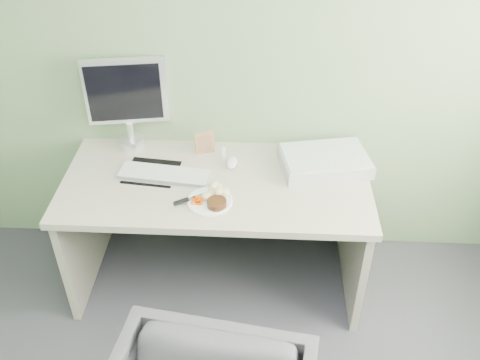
{
  "coord_description": "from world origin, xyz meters",
  "views": [
    {
      "loc": [
        0.24,
        -0.57,
        2.41
      ],
      "look_at": [
        0.13,
        1.5,
        0.84
      ],
      "focal_mm": 40.0,
      "sensor_mm": 36.0,
      "label": 1
    }
  ],
  "objects_px": {
    "plate": "(210,201)",
    "desk": "(217,208)",
    "monitor": "(127,99)",
    "scanner": "(324,161)"
  },
  "relations": [
    {
      "from": "scanner",
      "to": "plate",
      "type": "bearing_deg",
      "value": -161.88
    },
    {
      "from": "plate",
      "to": "monitor",
      "type": "relative_size",
      "value": 0.43
    },
    {
      "from": "desk",
      "to": "plate",
      "type": "height_order",
      "value": "plate"
    },
    {
      "from": "plate",
      "to": "desk",
      "type": "bearing_deg",
      "value": 85.18
    },
    {
      "from": "scanner",
      "to": "desk",
      "type": "bearing_deg",
      "value": -175.92
    },
    {
      "from": "desk",
      "to": "monitor",
      "type": "bearing_deg",
      "value": 147.83
    },
    {
      "from": "plate",
      "to": "scanner",
      "type": "relative_size",
      "value": 0.49
    },
    {
      "from": "desk",
      "to": "plate",
      "type": "relative_size",
      "value": 7.14
    },
    {
      "from": "desk",
      "to": "plate",
      "type": "bearing_deg",
      "value": -94.82
    },
    {
      "from": "desk",
      "to": "monitor",
      "type": "height_order",
      "value": "monitor"
    }
  ]
}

